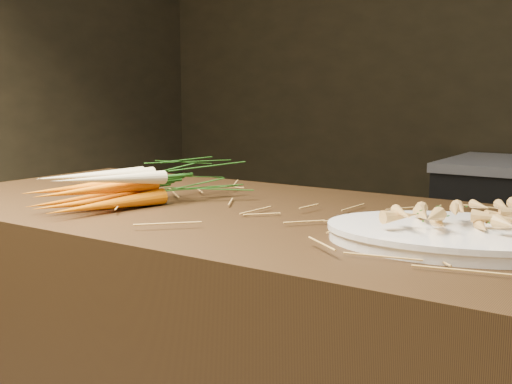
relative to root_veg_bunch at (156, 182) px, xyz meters
The scene contains 4 objects.
straw_bedding 0.65m from the root_veg_bunch, ahead, with size 1.40×0.60×0.02m, color #AF843C, non-canonical shape.
root_veg_bunch is the anchor object (origin of this frame).
serving_platter 0.66m from the root_veg_bunch, ahead, with size 0.41×0.27×0.02m, color white, non-canonical shape.
roasted_veg_heap 0.66m from the root_veg_bunch, ahead, with size 0.20×0.15×0.05m, color #B3893C, non-canonical shape.
Camera 1 is at (0.30, -0.74, 1.14)m, focal length 45.00 mm.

